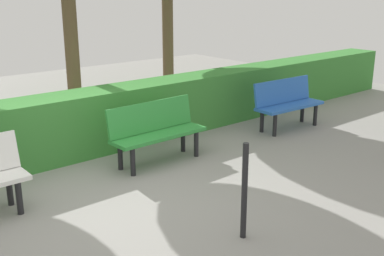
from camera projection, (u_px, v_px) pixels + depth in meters
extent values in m
plane|color=gray|center=(114.00, 202.00, 5.58)|extent=(18.10, 18.10, 0.00)
cube|color=blue|center=(290.00, 106.00, 8.35)|extent=(1.38, 0.48, 0.05)
cube|color=blue|center=(283.00, 91.00, 8.43)|extent=(1.37, 0.16, 0.42)
cylinder|color=black|center=(315.00, 115.00, 8.61)|extent=(0.07, 0.07, 0.39)
cylinder|color=black|center=(302.00, 112.00, 8.84)|extent=(0.07, 0.07, 0.39)
cylinder|color=black|center=(275.00, 125.00, 7.99)|extent=(0.07, 0.07, 0.39)
cylinder|color=black|center=(262.00, 121.00, 8.21)|extent=(0.07, 0.07, 0.39)
cube|color=#2D8C38|center=(159.00, 135.00, 6.72)|extent=(1.45, 0.45, 0.05)
cube|color=#2D8C38|center=(151.00, 116.00, 6.79)|extent=(1.44, 0.14, 0.42)
cylinder|color=black|center=(196.00, 144.00, 7.04)|extent=(0.07, 0.07, 0.39)
cylinder|color=black|center=(183.00, 139.00, 7.25)|extent=(0.07, 0.07, 0.39)
cylinder|color=black|center=(133.00, 162.00, 6.31)|extent=(0.07, 0.07, 0.39)
cylinder|color=black|center=(120.00, 156.00, 6.53)|extent=(0.07, 0.07, 0.39)
cylinder|color=black|center=(19.00, 198.00, 5.24)|extent=(0.07, 0.07, 0.39)
cylinder|color=black|center=(9.00, 189.00, 5.46)|extent=(0.07, 0.07, 0.39)
cube|color=#387F33|center=(120.00, 116.00, 7.49)|extent=(14.10, 0.67, 0.93)
cylinder|color=brown|center=(168.00, 31.00, 10.27)|extent=(0.24, 0.24, 3.02)
cylinder|color=brown|center=(71.00, 42.00, 8.26)|extent=(0.24, 0.24, 3.01)
cylinder|color=black|center=(244.00, 191.00, 4.66)|extent=(0.06, 0.06, 1.00)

